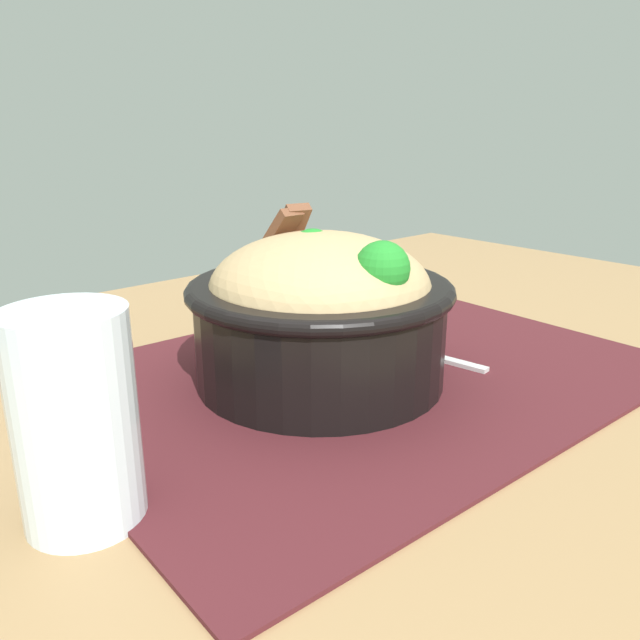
% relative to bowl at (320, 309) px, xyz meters
% --- Properties ---
extents(table, '(1.11, 0.79, 0.78)m').
position_rel_bowl_xyz_m(table, '(0.07, -0.01, -0.15)').
color(table, '#99754C').
rests_on(table, ground_plane).
extents(placemat, '(0.48, 0.37, 0.00)m').
position_rel_bowl_xyz_m(placemat, '(0.04, -0.01, -0.06)').
color(placemat, '#47191E').
rests_on(placemat, table).
extents(bowl, '(0.21, 0.21, 0.14)m').
position_rel_bowl_xyz_m(bowl, '(0.00, 0.00, 0.00)').
color(bowl, black).
rests_on(bowl, placemat).
extents(fork, '(0.03, 0.12, 0.00)m').
position_rel_bowl_xyz_m(fork, '(0.10, -0.01, -0.06)').
color(fork, silver).
rests_on(fork, placemat).
extents(drinking_glass, '(0.06, 0.06, 0.12)m').
position_rel_bowl_xyz_m(drinking_glass, '(-0.21, -0.05, -0.01)').
color(drinking_glass, silver).
rests_on(drinking_glass, table).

